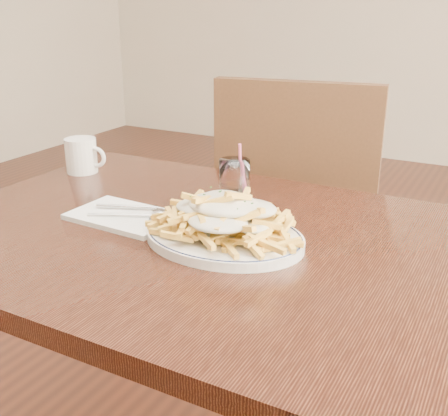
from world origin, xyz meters
The scene contains 8 objects.
table centered at (0.00, 0.00, 0.67)m, with size 1.20×0.80×0.75m.
chair_far centered at (-0.05, 0.62, 0.56)m, with size 0.52×0.52×0.99m.
fries_plate centered at (0.03, -0.02, 0.76)m, with size 0.33×0.29×0.02m.
loaded_fries centered at (0.03, -0.02, 0.81)m, with size 0.27×0.21×0.08m.
napkin centered at (-0.21, -0.02, 0.76)m, with size 0.22×0.14×0.01m, color white.
cutlery centered at (-0.21, -0.01, 0.76)m, with size 0.18×0.13×0.01m.
water_glass centered at (-0.04, 0.16, 0.80)m, with size 0.07×0.07×0.15m.
coffee_mug centered at (-0.52, 0.20, 0.80)m, with size 0.12×0.08×0.09m.
Camera 1 is at (0.50, -0.88, 1.19)m, focal length 45.00 mm.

